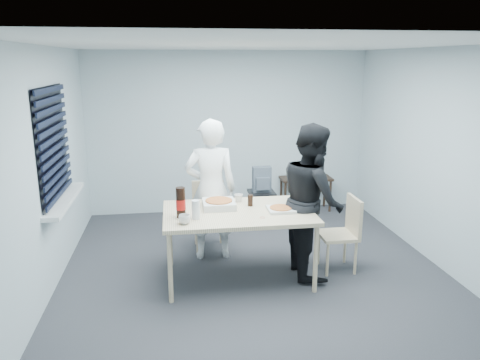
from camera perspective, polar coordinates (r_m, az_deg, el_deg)
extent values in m
plane|color=#302F35|center=(5.63, 1.86, -11.35)|extent=(5.00, 5.00, 0.00)
plane|color=white|center=(5.07, 2.11, 16.16)|extent=(5.00, 5.00, 0.00)
plane|color=silver|center=(7.63, -1.40, 5.77)|extent=(4.50, 0.00, 4.50)
plane|color=silver|center=(2.88, 11.01, -9.24)|extent=(4.50, 0.00, 4.50)
plane|color=silver|center=(5.29, -22.78, 0.76)|extent=(0.00, 5.00, 5.00)
plane|color=silver|center=(6.01, 23.59, 2.22)|extent=(0.00, 5.00, 5.00)
plane|color=black|center=(5.62, -21.91, 4.20)|extent=(0.00, 1.30, 1.30)
cube|color=black|center=(5.61, -21.61, 4.22)|extent=(0.04, 1.30, 1.25)
cube|color=silver|center=(5.74, -20.57, -2.30)|extent=(0.18, 1.42, 0.05)
cube|color=beige|center=(5.24, -0.22, -4.03)|extent=(1.66, 1.05, 0.04)
cylinder|color=beige|center=(4.91, -8.51, -10.59)|extent=(0.05, 0.05, 0.76)
cylinder|color=beige|center=(5.77, -8.53, -6.70)|extent=(0.05, 0.05, 0.76)
cylinder|color=beige|center=(5.13, 9.22, -9.50)|extent=(0.05, 0.05, 0.76)
cylinder|color=beige|center=(5.96, 6.53, -5.95)|extent=(0.05, 0.05, 0.76)
cube|color=beige|center=(6.19, -3.78, -4.62)|extent=(0.42, 0.42, 0.04)
cube|color=beige|center=(6.30, -3.96, -1.99)|extent=(0.42, 0.04, 0.44)
cylinder|color=beige|center=(6.10, -5.21, -7.20)|extent=(0.03, 0.03, 0.41)
cylinder|color=beige|center=(6.42, -5.39, -6.09)|extent=(0.03, 0.03, 0.41)
cylinder|color=beige|center=(6.12, -2.01, -7.05)|extent=(0.03, 0.03, 0.41)
cylinder|color=beige|center=(6.44, -2.35, -5.96)|extent=(0.03, 0.03, 0.41)
cube|color=beige|center=(5.69, 11.80, -6.63)|extent=(0.42, 0.42, 0.04)
cube|color=beige|center=(5.68, 13.73, -4.22)|extent=(0.04, 0.42, 0.44)
cylinder|color=beige|center=(5.58, 10.62, -9.53)|extent=(0.03, 0.03, 0.41)
cylinder|color=beige|center=(5.87, 9.54, -8.22)|extent=(0.03, 0.03, 0.41)
cylinder|color=beige|center=(5.69, 13.90, -9.21)|extent=(0.03, 0.03, 0.41)
cylinder|color=beige|center=(5.98, 12.68, -7.95)|extent=(0.03, 0.03, 0.41)
imported|color=white|center=(5.81, -3.57, -1.18)|extent=(0.65, 0.42, 1.77)
imported|color=black|center=(5.44, 8.75, -2.42)|extent=(0.47, 0.86, 1.77)
cube|color=#342418|center=(7.82, 8.04, 0.18)|extent=(0.84, 0.37, 0.04)
cylinder|color=#342418|center=(7.66, 5.53, -2.22)|extent=(0.04, 0.04, 0.52)
cylinder|color=#342418|center=(7.93, 5.02, -1.62)|extent=(0.04, 0.04, 0.52)
cylinder|color=#342418|center=(7.87, 10.94, -1.96)|extent=(0.04, 0.04, 0.52)
cylinder|color=#342418|center=(8.14, 10.26, -1.39)|extent=(0.04, 0.04, 0.52)
cube|color=black|center=(7.03, 2.64, -1.57)|extent=(0.38, 0.38, 0.04)
cylinder|color=black|center=(6.94, 1.62, -4.07)|extent=(0.04, 0.04, 0.49)
cylinder|color=black|center=(7.23, 1.21, -3.32)|extent=(0.04, 0.04, 0.49)
cylinder|color=black|center=(7.00, 4.07, -3.95)|extent=(0.04, 0.04, 0.49)
cylinder|color=black|center=(7.28, 3.56, -3.21)|extent=(0.04, 0.04, 0.49)
cube|color=slate|center=(6.98, 2.66, 0.10)|extent=(0.27, 0.15, 0.38)
cube|color=slate|center=(6.90, 2.81, -0.47)|extent=(0.20, 0.05, 0.18)
cube|color=silver|center=(5.36, -2.59, -3.16)|extent=(0.36, 0.36, 0.04)
cube|color=silver|center=(5.35, -2.60, -2.77)|extent=(0.36, 0.36, 0.04)
cylinder|color=#CC7F38|center=(5.34, -2.60, -2.51)|extent=(0.31, 0.31, 0.01)
cube|color=silver|center=(5.26, 5.00, -3.58)|extent=(0.29, 0.29, 0.03)
cylinder|color=#CC7F38|center=(5.26, 5.00, -3.37)|extent=(0.25, 0.25, 0.01)
imported|color=silver|center=(4.85, -6.77, -4.78)|extent=(0.17, 0.17, 0.10)
imported|color=silver|center=(5.56, -0.18, -2.21)|extent=(0.10, 0.10, 0.09)
cylinder|color=black|center=(5.40, 1.26, -2.49)|extent=(0.08, 0.08, 0.13)
cylinder|color=black|center=(5.02, -7.23, -2.74)|extent=(0.10, 0.10, 0.33)
cylinder|color=red|center=(5.03, -7.22, -2.98)|extent=(0.10, 0.10, 0.11)
cylinder|color=silver|center=(4.98, -5.41, -3.62)|extent=(0.10, 0.10, 0.20)
torus|color=red|center=(5.03, 2.77, -4.59)|extent=(0.06, 0.06, 0.00)
cube|color=white|center=(7.80, 6.94, 0.34)|extent=(0.21, 0.28, 0.00)
cube|color=black|center=(7.87, 9.59, 0.60)|extent=(0.18, 0.15, 0.06)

